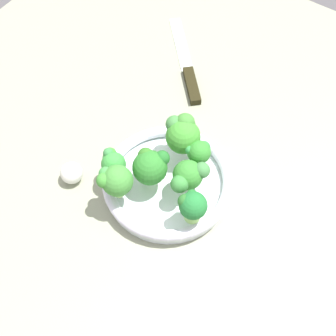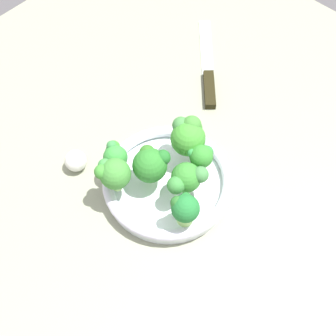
# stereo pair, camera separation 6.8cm
# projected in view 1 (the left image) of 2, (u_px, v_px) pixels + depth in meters

# --- Properties ---
(ground_plane) EXTENTS (1.30, 1.30, 0.03)m
(ground_plane) POSITION_uv_depth(u_px,v_px,m) (179.00, 209.00, 0.88)
(ground_plane) COLOR gray
(bowl) EXTENTS (0.24, 0.24, 0.04)m
(bowl) POSITION_uv_depth(u_px,v_px,m) (168.00, 182.00, 0.87)
(bowl) COLOR white
(bowl) RESTS_ON ground_plane
(broccoli_floret_0) EXTENTS (0.06, 0.06, 0.07)m
(broccoli_floret_0) POSITION_uv_depth(u_px,v_px,m) (115.00, 181.00, 0.80)
(broccoli_floret_0) COLOR #94C063
(broccoli_floret_0) RESTS_ON bowl
(broccoli_floret_1) EXTENTS (0.07, 0.07, 0.08)m
(broccoli_floret_1) POSITION_uv_depth(u_px,v_px,m) (183.00, 133.00, 0.85)
(broccoli_floret_1) COLOR #98CF74
(broccoli_floret_1) RESTS_ON bowl
(broccoli_floret_2) EXTENTS (0.05, 0.05, 0.07)m
(broccoli_floret_2) POSITION_uv_depth(u_px,v_px,m) (192.00, 206.00, 0.78)
(broccoli_floret_2) COLOR #9BD66F
(broccoli_floret_2) RESTS_ON bowl
(broccoli_floret_3) EXTENTS (0.06, 0.07, 0.06)m
(broccoli_floret_3) POSITION_uv_depth(u_px,v_px,m) (189.00, 176.00, 0.82)
(broccoli_floret_3) COLOR #93CE6B
(broccoli_floret_3) RESTS_ON bowl
(broccoli_floret_4) EXTENTS (0.04, 0.05, 0.06)m
(broccoli_floret_4) POSITION_uv_depth(u_px,v_px,m) (199.00, 152.00, 0.84)
(broccoli_floret_4) COLOR #96CC69
(broccoli_floret_4) RESTS_ON bowl
(broccoli_floret_5) EXTENTS (0.06, 0.06, 0.07)m
(broccoli_floret_5) POSITION_uv_depth(u_px,v_px,m) (151.00, 166.00, 0.82)
(broccoli_floret_5) COLOR #8EDB62
(broccoli_floret_5) RESTS_ON bowl
(broccoli_floret_6) EXTENTS (0.05, 0.04, 0.05)m
(broccoli_floret_6) POSITION_uv_depth(u_px,v_px,m) (112.00, 162.00, 0.84)
(broccoli_floret_6) COLOR #9ECC6F
(broccoli_floret_6) RESTS_ON bowl
(knife) EXTENTS (0.20, 0.21, 0.01)m
(knife) POSITION_uv_depth(u_px,v_px,m) (188.00, 70.00, 1.04)
(knife) COLOR silver
(knife) RESTS_ON ground_plane
(garlic_bulb) EXTENTS (0.04, 0.04, 0.04)m
(garlic_bulb) POSITION_uv_depth(u_px,v_px,m) (71.00, 173.00, 0.88)
(garlic_bulb) COLOR white
(garlic_bulb) RESTS_ON ground_plane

